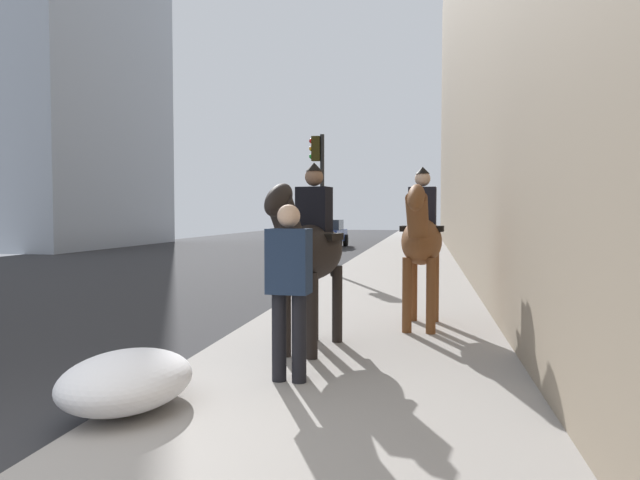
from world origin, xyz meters
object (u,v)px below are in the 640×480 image
object	(u,v)px
mounted_horse_far	(421,239)
traffic_light_near_curb	(319,181)
car_near_lane	(327,233)
pedestrian_greeting	(289,280)
mounted_horse_near	(310,248)

from	to	relation	value
mounted_horse_far	traffic_light_near_curb	xyz separation A→B (m)	(7.98, 2.94, 1.29)
car_near_lane	traffic_light_near_curb	world-z (taller)	traffic_light_near_curb
pedestrian_greeting	traffic_light_near_curb	xyz separation A→B (m)	(10.86, 1.72, 1.58)
mounted_horse_near	traffic_light_near_curb	xyz separation A→B (m)	(9.57, 1.67, 1.34)
mounted_horse_far	car_near_lane	size ratio (longest dim) A/B	0.56
pedestrian_greeting	car_near_lane	bearing A→B (deg)	12.57
mounted_horse_far	traffic_light_near_curb	bearing A→B (deg)	-155.82
mounted_horse_near	pedestrian_greeting	distance (m)	1.31
car_near_lane	mounted_horse_far	bearing A→B (deg)	12.67
mounted_horse_far	car_near_lane	distance (m)	21.83
pedestrian_greeting	mounted_horse_near	bearing A→B (deg)	6.00
mounted_horse_near	mounted_horse_far	xyz separation A→B (m)	(1.59, -1.27, 0.06)
mounted_horse_near	mounted_horse_far	bearing A→B (deg)	150.90
mounted_horse_near	traffic_light_near_curb	size ratio (longest dim) A/B	0.56
mounted_horse_far	car_near_lane	world-z (taller)	mounted_horse_far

